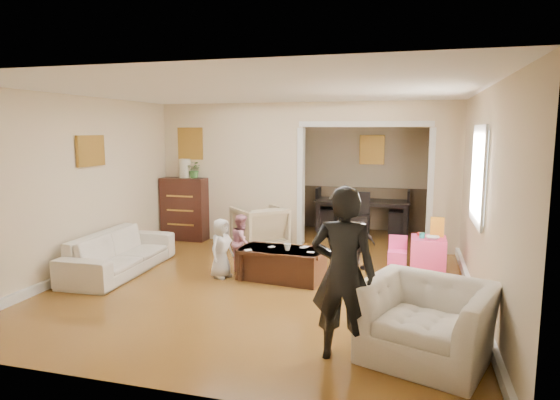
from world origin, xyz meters
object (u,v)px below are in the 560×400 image
(sofa, at_px, (120,252))
(cyan_cup, at_px, (422,235))
(table_lamp, at_px, (185,168))
(coffee_cup, at_px, (287,247))
(dresser, at_px, (186,208))
(play_table, at_px, (428,253))
(armchair_front, at_px, (426,322))
(dining_table, at_px, (362,216))
(child_kneel_a, at_px, (221,248))
(child_toddler, at_px, (362,246))
(child_kneel_b, at_px, (242,242))
(adult_person, at_px, (343,274))
(coffee_table, at_px, (281,264))
(armchair_back, at_px, (260,227))

(sofa, xyz_separation_m, cyan_cup, (4.34, 1.31, 0.23))
(table_lamp, height_order, coffee_cup, table_lamp)
(dresser, distance_m, play_table, 4.60)
(armchair_front, distance_m, dining_table, 5.67)
(child_kneel_a, bearing_deg, dining_table, -6.08)
(coffee_cup, distance_m, child_toddler, 1.25)
(armchair_front, distance_m, cyan_cup, 2.99)
(dresser, height_order, play_table, dresser)
(sofa, relative_size, child_toddler, 2.68)
(armchair_front, bearing_deg, cyan_cup, 109.59)
(armchair_front, bearing_deg, child_kneel_b, 158.80)
(table_lamp, relative_size, play_table, 0.70)
(adult_person, relative_size, child_kneel_a, 1.89)
(coffee_table, relative_size, child_kneel_a, 1.36)
(table_lamp, xyz_separation_m, coffee_cup, (2.56, -2.04, -0.89))
(table_lamp, xyz_separation_m, adult_person, (3.64, -4.16, -0.57))
(adult_person, distance_m, child_toddler, 2.95)
(table_lamp, distance_m, child_kneel_b, 2.63)
(adult_person, height_order, child_kneel_a, adult_person)
(cyan_cup, bearing_deg, dresser, 167.48)
(dining_table, bearing_deg, child_toddler, -86.19)
(child_kneel_b, xyz_separation_m, child_toddler, (1.75, 0.45, -0.05))
(cyan_cup, bearing_deg, adult_person, -103.27)
(coffee_cup, height_order, adult_person, adult_person)
(play_table, bearing_deg, child_kneel_a, -157.02)
(coffee_table, height_order, cyan_cup, cyan_cup)
(coffee_table, distance_m, child_kneel_a, 0.89)
(sofa, relative_size, armchair_front, 1.84)
(adult_person, bearing_deg, dining_table, -86.07)
(sofa, bearing_deg, armchair_front, -112.95)
(dresser, distance_m, dining_table, 3.61)
(dresser, relative_size, coffee_cup, 11.75)
(armchair_front, bearing_deg, armchair_back, 147.28)
(dresser, xyz_separation_m, child_kneel_a, (1.61, -2.14, -0.17))
(armchair_front, relative_size, child_kneel_b, 1.30)
(armchair_front, bearing_deg, coffee_cup, 153.19)
(child_kneel_b, bearing_deg, sofa, 96.41)
(adult_person, bearing_deg, coffee_cup, -63.19)
(dining_table, height_order, child_toddler, child_toddler)
(dining_table, bearing_deg, dresser, -155.60)
(child_toddler, bearing_deg, child_kneel_a, -7.35)
(coffee_table, height_order, child_kneel_b, child_kneel_b)
(armchair_back, height_order, child_kneel_b, child_kneel_b)
(sofa, relative_size, coffee_cup, 19.98)
(cyan_cup, bearing_deg, sofa, -163.17)
(dresser, xyz_separation_m, child_kneel_b, (1.76, -1.69, -0.17))
(child_kneel_b, distance_m, child_toddler, 1.81)
(play_table, xyz_separation_m, adult_person, (-0.85, -3.23, 0.57))
(dresser, relative_size, child_kneel_b, 1.41)
(armchair_front, distance_m, table_lamp, 6.00)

